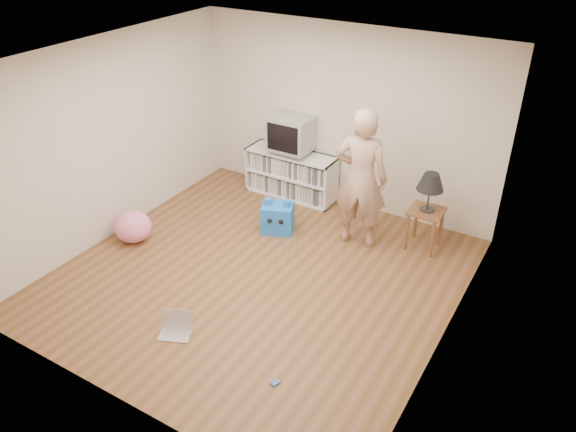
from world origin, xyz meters
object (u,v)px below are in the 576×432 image
Objects in this scene: person at (361,179)px; plush_pink at (133,227)px; table_lamp at (431,183)px; dvd_deck at (292,151)px; side_table at (425,219)px; media_unit at (292,174)px; plush_blue at (278,217)px; laptop at (176,327)px; crt_tv at (292,133)px.

plush_pink is (-2.57, -1.49, -0.73)m from person.
dvd_deck is at bearing 170.50° from table_lamp.
side_table reaches higher than plush_pink.
person reaches higher than side_table.
table_lamp reaches higher than side_table.
media_unit is at bearing -37.47° from person.
table_lamp is at bearing -168.09° from person.
laptop is at bearing -107.12° from plush_blue.
side_table is at bearing 28.44° from plush_pink.
plush_pink is (-3.36, -1.82, -0.74)m from table_lamp.
plush_blue is (0.37, -0.99, -0.81)m from crt_tv.
person is at bearing -5.24° from plush_blue.
table_lamp is (-0.00, 0.00, 0.53)m from side_table.
crt_tv is 1.24× the size of plush_pink.
side_table is 1.13× the size of plush_pink.
side_table is 3.40m from laptop.
laptop is at bearing -119.93° from side_table.
dvd_deck is 0.75× the size of crt_tv.
plush_pink is at bearing -151.56° from side_table.
table_lamp reaches higher than dvd_deck.
person reaches higher than table_lamp.
laptop is 2.01m from plush_pink.
crt_tv is at bearing 75.03° from laptop.
media_unit is 2.76× the size of plush_blue.
media_unit is 2.25m from side_table.
table_lamp is (2.21, -0.39, 0.59)m from media_unit.
person reaches higher than laptop.
table_lamp is 3.89m from plush_pink.
crt_tv is at bearing -36.85° from person.
table_lamp is 3.49m from laptop.
plush_pink is (-1.15, -2.20, -0.14)m from media_unit.
person is 2.88m from laptop.
crt_tv is at bearing 170.58° from side_table.
person is at bearing -26.23° from dvd_deck.
crt_tv is 0.32× the size of person.
media_unit is 2.72× the size of table_lamp.
side_table is at bearing -2.24° from plush_blue.
table_lamp is 0.86m from person.
crt_tv reaches higher than laptop.
table_lamp is at bearing -9.50° from dvd_deck.
media_unit is 0.39m from dvd_deck.
dvd_deck is at bearing -36.96° from person.
plush_pink is at bearing -117.51° from media_unit.
media_unit is at bearing 88.91° from plush_blue.
plush_blue is 1.93m from plush_pink.
crt_tv is 1.09× the size of side_table.
media_unit is 3.11× the size of dvd_deck.
crt_tv reaches higher than plush_blue.
plush_blue is (0.37, -1.01, -0.14)m from media_unit.
person reaches higher than plush_blue.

